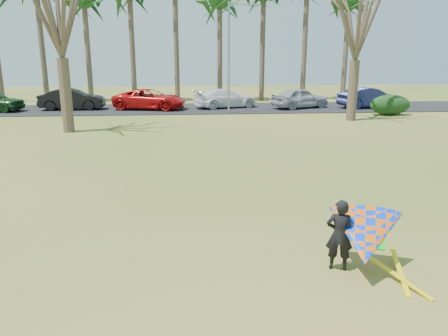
{
  "coord_description": "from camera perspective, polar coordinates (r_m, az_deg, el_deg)",
  "views": [
    {
      "loc": [
        -1.06,
        -10.8,
        4.53
      ],
      "look_at": [
        0.0,
        2.0,
        1.1
      ],
      "focal_mm": 35.0,
      "sensor_mm": 36.0,
      "label": 1
    }
  ],
  "objects": [
    {
      "name": "car_5",
      "position": [
        38.1,
        18.41,
        8.71
      ],
      "size": [
        5.24,
        2.6,
        1.65
      ],
      "primitive_type": "imported",
      "rotation": [
        0.0,
        0.0,
        1.75
      ],
      "color": "#191E4B",
      "rests_on": "parking_strip"
    },
    {
      "name": "streetlight",
      "position": [
        32.95,
        0.91,
        14.84
      ],
      "size": [
        2.28,
        0.18,
        8.0
      ],
      "color": "gray",
      "rests_on": "ground"
    },
    {
      "name": "kite_flyer",
      "position": [
        9.56,
        17.68,
        -8.47
      ],
      "size": [
        2.13,
        2.39,
        2.02
      ],
      "color": "black",
      "rests_on": "ground"
    },
    {
      "name": "car_1",
      "position": [
        37.05,
        -19.22,
        8.48
      ],
      "size": [
        5.04,
        1.87,
        1.65
      ],
      "primitive_type": "imported",
      "rotation": [
        0.0,
        0.0,
        1.6
      ],
      "color": "black",
      "rests_on": "parking_strip"
    },
    {
      "name": "car_2",
      "position": [
        35.77,
        -9.69,
        8.85
      ],
      "size": [
        6.19,
        3.88,
        1.59
      ],
      "primitive_type": "imported",
      "rotation": [
        0.0,
        0.0,
        1.34
      ],
      "color": "red",
      "rests_on": "parking_strip"
    },
    {
      "name": "bare_tree_left",
      "position": [
        26.82,
        -20.91,
        19.13
      ],
      "size": [
        6.6,
        6.6,
        9.7
      ],
      "color": "#47362A",
      "rests_on": "ground"
    },
    {
      "name": "car_4",
      "position": [
        36.58,
        9.88,
        9.01
      ],
      "size": [
        5.2,
        3.62,
        1.64
      ],
      "primitive_type": "imported",
      "rotation": [
        0.0,
        0.0,
        1.96
      ],
      "color": "#A3A9B0",
      "rests_on": "parking_strip"
    },
    {
      "name": "palm_9",
      "position": [
        44.67,
        16.03,
        20.37
      ],
      "size": [
        4.84,
        4.84,
        10.84
      ],
      "color": "#4F3D2F",
      "rests_on": "ground"
    },
    {
      "name": "ground",
      "position": [
        11.75,
        0.81,
        -7.71
      ],
      "size": [
        100.0,
        100.0,
        0.0
      ],
      "primitive_type": "plane",
      "color": "#2F5913",
      "rests_on": "ground"
    },
    {
      "name": "bare_tree_right",
      "position": [
        30.91,
        17.12,
        18.11
      ],
      "size": [
        6.27,
        6.27,
        9.21
      ],
      "color": "#46392A",
      "rests_on": "ground"
    },
    {
      "name": "parking_strip",
      "position": [
        36.09,
        -3.04,
        7.77
      ],
      "size": [
        46.0,
        7.0,
        0.06
      ],
      "primitive_type": "cube",
      "color": "black",
      "rests_on": "ground"
    },
    {
      "name": "hedge_near",
      "position": [
        34.59,
        20.86,
        7.71
      ],
      "size": [
        3.0,
        1.36,
        1.5
      ],
      "primitive_type": "ellipsoid",
      "color": "black",
      "rests_on": "ground"
    },
    {
      "name": "car_3",
      "position": [
        36.36,
        0.23,
        9.11
      ],
      "size": [
        5.69,
        3.73,
        1.53
      ],
      "primitive_type": "imported",
      "rotation": [
        0.0,
        0.0,
        1.9
      ],
      "color": "white",
      "rests_on": "parking_strip"
    }
  ]
}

